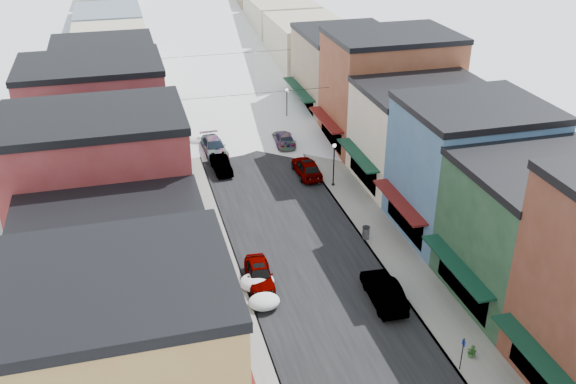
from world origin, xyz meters
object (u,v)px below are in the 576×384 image
car_silver_sedan (259,274)px  trash_can (366,232)px  car_green_sedan (384,291)px  streetlamp_near (334,159)px  car_dark_hatch (221,165)px

car_silver_sedan → trash_can: 9.84m
car_silver_sedan → car_green_sedan: size_ratio=0.87×
streetlamp_near → car_silver_sedan: bearing=-127.0°
streetlamp_near → trash_can: bearing=-93.1°
trash_can → car_dark_hatch: bearing=119.8°
car_silver_sedan → streetlamp_near: 16.26m
car_dark_hatch → streetlamp_near: streetlamp_near is taller
car_dark_hatch → streetlamp_near: bearing=-35.1°
trash_can → streetlamp_near: 9.65m
car_silver_sedan → car_dark_hatch: bearing=92.3°
car_dark_hatch → car_silver_sedan: bearing=-94.7°
streetlamp_near → car_green_sedan: bearing=-97.4°
car_silver_sedan → trash_can: car_silver_sedan is taller
trash_can → car_silver_sedan: bearing=-159.4°
car_green_sedan → trash_can: (1.70, 7.63, -0.17)m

